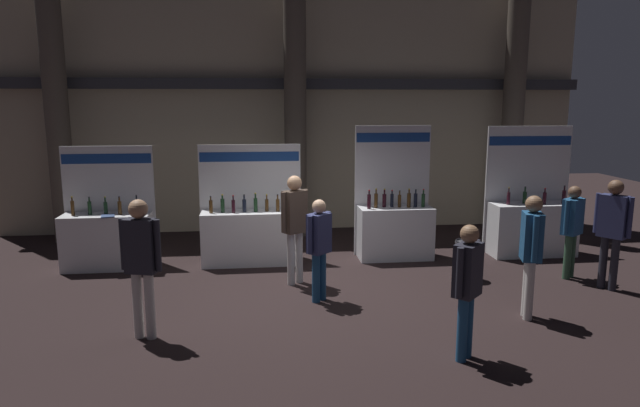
% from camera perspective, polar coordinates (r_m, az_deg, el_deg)
% --- Properties ---
extents(ground_plane, '(27.04, 27.04, 0.00)m').
position_cam_1_polar(ground_plane, '(9.15, -0.66, -8.99)').
color(ground_plane, black).
extents(hall_colonnade, '(13.52, 1.15, 6.20)m').
position_cam_1_polar(hall_colonnade, '(13.15, -2.74, 10.60)').
color(hall_colonnade, tan).
rests_on(hall_colonnade, ground_plane).
extents(exhibitor_booth_0, '(1.64, 0.71, 2.22)m').
position_cam_1_polar(exhibitor_booth_0, '(10.99, -20.78, -3.13)').
color(exhibitor_booth_0, white).
rests_on(exhibitor_booth_0, ground_plane).
extents(exhibitor_booth_1, '(1.92, 0.66, 2.23)m').
position_cam_1_polar(exhibitor_booth_1, '(10.65, -7.02, -2.94)').
color(exhibitor_booth_1, white).
rests_on(exhibitor_booth_1, ground_plane).
extents(exhibitor_booth_2, '(1.49, 0.66, 2.57)m').
position_cam_1_polar(exhibitor_booth_2, '(11.01, 7.61, -2.28)').
color(exhibitor_booth_2, white).
rests_on(exhibitor_booth_2, ground_plane).
extents(exhibitor_booth_3, '(1.75, 0.66, 2.54)m').
position_cam_1_polar(exhibitor_booth_3, '(11.92, 20.72, -1.88)').
color(exhibitor_booth_3, white).
rests_on(exhibitor_booth_3, ground_plane).
extents(trash_bin, '(0.36, 0.36, 0.68)m').
position_cam_1_polar(trash_bin, '(10.02, 14.52, -5.53)').
color(trash_bin, '#38383D').
rests_on(trash_bin, ground_plane).
extents(visitor_0, '(0.46, 0.40, 1.84)m').
position_cam_1_polar(visitor_0, '(9.27, -2.58, -1.64)').
color(visitor_0, silver).
rests_on(visitor_0, ground_plane).
extents(visitor_1, '(0.42, 0.42, 1.64)m').
position_cam_1_polar(visitor_1, '(6.81, 14.76, -7.64)').
color(visitor_1, navy).
rests_on(visitor_1, ground_plane).
extents(visitor_2, '(0.46, 0.41, 1.62)m').
position_cam_1_polar(visitor_2, '(10.52, 24.27, -1.91)').
color(visitor_2, '#33563D').
rests_on(visitor_2, ground_plane).
extents(visitor_3, '(0.33, 0.49, 1.76)m').
position_cam_1_polar(visitor_3, '(8.34, 20.69, -4.05)').
color(visitor_3, silver).
rests_on(visitor_3, ground_plane).
extents(visitor_4, '(0.40, 0.40, 1.59)m').
position_cam_1_polar(visitor_4, '(8.49, -0.10, -3.97)').
color(visitor_4, navy).
rests_on(visitor_4, ground_plane).
extents(visitor_5, '(0.53, 0.30, 1.83)m').
position_cam_1_polar(visitor_5, '(7.48, -17.76, -5.18)').
color(visitor_5, silver).
rests_on(visitor_5, ground_plane).
extents(visitor_6, '(0.40, 0.50, 1.81)m').
position_cam_1_polar(visitor_6, '(10.14, 27.61, -1.91)').
color(visitor_6, '#23232D').
rests_on(visitor_6, ground_plane).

